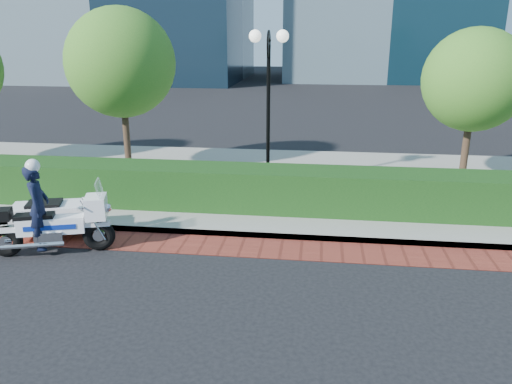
# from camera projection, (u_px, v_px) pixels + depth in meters

# --- Properties ---
(ground) EXTENTS (120.00, 120.00, 0.00)m
(ground) POSITION_uv_depth(u_px,v_px,m) (184.00, 278.00, 9.12)
(ground) COLOR black
(ground) RESTS_ON ground
(brick_strip) EXTENTS (60.00, 1.00, 0.01)m
(brick_strip) POSITION_uv_depth(u_px,v_px,m) (202.00, 245.00, 10.53)
(brick_strip) COLOR maroon
(brick_strip) RESTS_ON ground
(sidewalk) EXTENTS (60.00, 8.00, 0.15)m
(sidewalk) POSITION_uv_depth(u_px,v_px,m) (237.00, 182.00, 14.76)
(sidewalk) COLOR gray
(sidewalk) RESTS_ON ground
(hedge_main) EXTENTS (18.00, 1.20, 1.00)m
(hedge_main) POSITION_uv_depth(u_px,v_px,m) (221.00, 187.00, 12.32)
(hedge_main) COLOR black
(hedge_main) RESTS_ON sidewalk
(lamppost) EXTENTS (1.02, 0.70, 4.21)m
(lamppost) POSITION_uv_depth(u_px,v_px,m) (268.00, 86.00, 13.01)
(lamppost) COLOR black
(lamppost) RESTS_ON sidewalk
(tree_b) EXTENTS (3.20, 3.20, 4.89)m
(tree_b) POSITION_uv_depth(u_px,v_px,m) (121.00, 63.00, 14.63)
(tree_b) COLOR #332319
(tree_b) RESTS_ON sidewalk
(tree_c) EXTENTS (2.80, 2.80, 4.30)m
(tree_c) POSITION_uv_depth(u_px,v_px,m) (474.00, 80.00, 13.55)
(tree_c) COLOR #332319
(tree_c) RESTS_ON sidewalk
(police_motorcycle) EXTENTS (2.47, 1.79, 1.98)m
(police_motorcycle) POSITION_uv_depth(u_px,v_px,m) (49.00, 216.00, 10.26)
(police_motorcycle) COLOR black
(police_motorcycle) RESTS_ON ground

